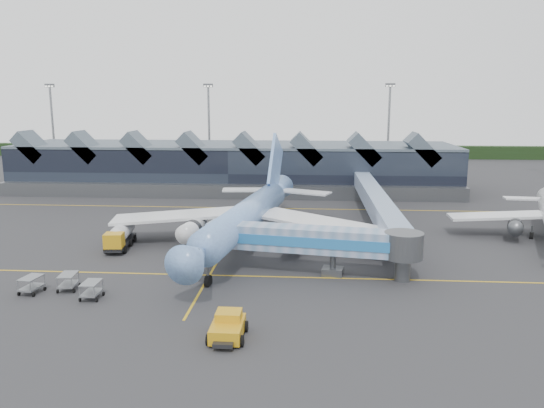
# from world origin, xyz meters

# --- Properties ---
(ground) EXTENTS (260.00, 260.00, 0.00)m
(ground) POSITION_xyz_m (0.00, 0.00, 0.00)
(ground) COLOR #28282A
(ground) RESTS_ON ground
(taxi_stripes) EXTENTS (120.00, 60.00, 0.01)m
(taxi_stripes) POSITION_xyz_m (0.00, 10.00, 0.01)
(taxi_stripes) COLOR gold
(taxi_stripes) RESTS_ON ground
(tree_line_far) EXTENTS (260.00, 4.00, 4.00)m
(tree_line_far) POSITION_xyz_m (0.00, 110.00, 2.00)
(tree_line_far) COLOR black
(tree_line_far) RESTS_ON ground
(terminal) EXTENTS (90.00, 22.25, 12.52)m
(terminal) POSITION_xyz_m (-5.07, 47.35, 4.88)
(terminal) COLOR black
(terminal) RESTS_ON ground
(light_masts) EXTENTS (132.40, 42.56, 22.45)m
(light_masts) POSITION_xyz_m (21.00, 62.80, 12.49)
(light_masts) COLOR gray
(light_masts) RESTS_ON ground
(main_airliner) EXTENTS (37.21, 43.21, 13.90)m
(main_airliner) POSITION_xyz_m (2.88, 4.57, 4.08)
(main_airliner) COLOR #5F81C1
(main_airliner) RESTS_ON ground
(jet_bridge) EXTENTS (23.25, 7.00, 5.30)m
(jet_bridge) POSITION_xyz_m (12.30, -6.83, 3.67)
(jet_bridge) COLOR #698BB0
(jet_bridge) RESTS_ON ground
(fuel_truck) EXTENTS (3.31, 9.01, 2.99)m
(fuel_truck) POSITION_xyz_m (-13.44, 2.27, 1.68)
(fuel_truck) COLOR black
(fuel_truck) RESTS_ON ground
(pushback_tug) EXTENTS (2.92, 4.59, 2.01)m
(pushback_tug) POSITION_xyz_m (4.32, -23.00, 0.90)
(pushback_tug) COLOR #CB9113
(pushback_tug) RESTS_ON ground
(baggage_carts) EXTENTS (8.24, 4.57, 1.66)m
(baggage_carts) POSITION_xyz_m (-13.17, -14.51, 0.93)
(baggage_carts) COLOR gray
(baggage_carts) RESTS_ON ground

